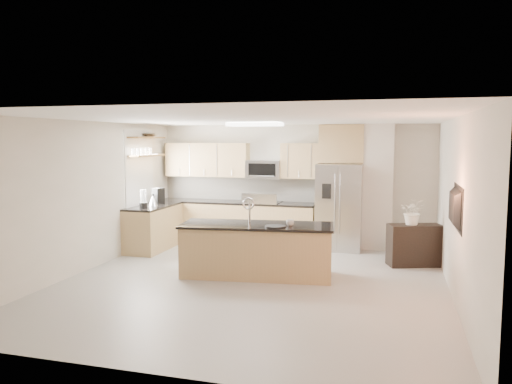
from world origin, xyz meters
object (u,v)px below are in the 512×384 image
(microwave, at_px, (264,169))
(television, at_px, (451,207))
(refrigerator, at_px, (339,207))
(island, at_px, (257,250))
(flower_vase, at_px, (413,205))
(cup, at_px, (290,223))
(credenza, at_px, (415,245))
(platter, at_px, (275,226))
(blender, at_px, (143,200))
(kettle, at_px, (153,200))
(bowl, at_px, (150,135))
(range, at_px, (263,223))
(coffee_maker, at_px, (158,196))

(microwave, xyz_separation_m, television, (3.51, -3.24, -0.28))
(refrigerator, relative_size, island, 0.68)
(island, distance_m, television, 3.15)
(television, bearing_deg, flower_vase, 11.86)
(refrigerator, height_order, television, refrigerator)
(refrigerator, xyz_separation_m, cup, (-0.54, -2.44, 0.04))
(refrigerator, distance_m, credenza, 1.86)
(island, height_order, television, television)
(platter, bearing_deg, blender, 158.67)
(television, bearing_deg, cup, 75.22)
(kettle, bearing_deg, island, -26.84)
(blender, bearing_deg, refrigerator, 20.92)
(island, height_order, credenza, island)
(island, xyz_separation_m, kettle, (-2.59, 1.31, 0.59))
(island, height_order, bowl, bowl)
(microwave, bearing_deg, flower_vase, -21.60)
(island, bearing_deg, refrigerator, 58.48)
(credenza, bearing_deg, platter, -163.58)
(range, height_order, blender, blender)
(cup, relative_size, blender, 0.35)
(range, xyz_separation_m, television, (3.51, -3.12, 0.88))
(island, relative_size, kettle, 10.27)
(bowl, bearing_deg, television, -22.03)
(bowl, bearing_deg, refrigerator, 10.77)
(refrigerator, bearing_deg, range, 178.40)
(cup, bearing_deg, credenza, 35.51)
(island, relative_size, blender, 7.17)
(refrigerator, xyz_separation_m, credenza, (1.47, -1.01, -0.51))
(range, xyz_separation_m, flower_vase, (3.09, -1.10, 0.64))
(cup, bearing_deg, coffee_maker, 152.08)
(kettle, bearing_deg, bowl, 120.83)
(blender, bearing_deg, microwave, 37.60)
(range, height_order, bowl, bowl)
(cup, height_order, flower_vase, flower_vase)
(platter, bearing_deg, bowl, 149.68)
(range, relative_size, coffee_maker, 3.42)
(blender, height_order, bowl, bowl)
(island, bearing_deg, kettle, 146.00)
(credenza, bearing_deg, flower_vase, -159.60)
(island, distance_m, credenza, 2.93)
(cup, bearing_deg, platter, -143.86)
(bowl, bearing_deg, coffee_maker, 1.72)
(microwave, distance_m, television, 4.79)
(coffee_maker, relative_size, flower_vase, 0.46)
(microwave, distance_m, kettle, 2.47)
(range, height_order, refrigerator, refrigerator)
(coffee_maker, xyz_separation_m, television, (5.61, -2.34, 0.27))
(range, distance_m, microwave, 1.16)
(kettle, distance_m, flower_vase, 5.11)
(microwave, height_order, coffee_maker, microwave)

